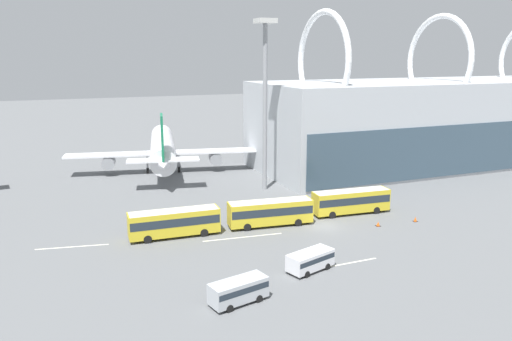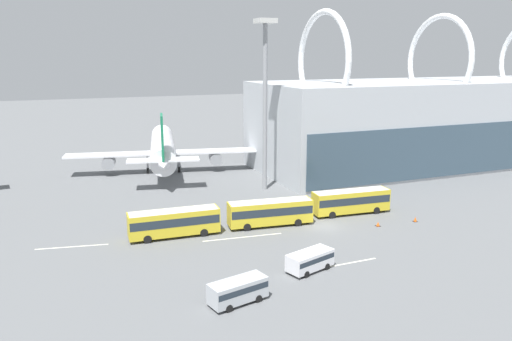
% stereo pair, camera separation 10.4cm
% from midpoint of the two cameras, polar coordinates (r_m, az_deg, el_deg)
% --- Properties ---
extents(ground_plane, '(440.00, 440.00, 0.00)m').
position_cam_midpoint_polar(ground_plane, '(66.85, 7.90, -6.35)').
color(ground_plane, slate).
extents(terminal_building, '(102.08, 25.86, 30.22)m').
position_cam_midpoint_polar(terminal_building, '(120.14, 24.44, 5.60)').
color(terminal_building, '#B2B7BC').
rests_on(terminal_building, ground_plane).
extents(airliner_at_gate_far, '(35.98, 36.12, 12.67)m').
position_cam_midpoint_polar(airliner_at_gate_far, '(97.28, -10.66, 2.49)').
color(airliner_at_gate_far, white).
rests_on(airliner_at_gate_far, ground_plane).
extents(airliner_parked_remote, '(36.87, 37.20, 13.39)m').
position_cam_midpoint_polar(airliner_parked_remote, '(118.42, 12.44, 4.49)').
color(airliner_parked_remote, silver).
rests_on(airliner_parked_remote, ground_plane).
extents(shuttle_bus_0, '(11.32, 3.14, 3.38)m').
position_cam_midpoint_polar(shuttle_bus_0, '(62.87, -9.37, -5.76)').
color(shuttle_bus_0, gold).
rests_on(shuttle_bus_0, ground_plane).
extents(shuttle_bus_1, '(11.42, 3.86, 3.38)m').
position_cam_midpoint_polar(shuttle_bus_1, '(65.98, 1.61, -4.68)').
color(shuttle_bus_1, gold).
rests_on(shuttle_bus_1, ground_plane).
extents(shuttle_bus_2, '(11.38, 3.50, 3.38)m').
position_cam_midpoint_polar(shuttle_bus_2, '(72.15, 10.77, -3.35)').
color(shuttle_bus_2, gold).
rests_on(shuttle_bus_2, ground_plane).
extents(service_van_foreground, '(5.64, 3.60, 2.06)m').
position_cam_midpoint_polar(service_van_foreground, '(53.26, 6.18, -10.07)').
color(service_van_foreground, silver).
rests_on(service_van_foreground, ground_plane).
extents(service_van_crossing, '(5.80, 3.24, 2.20)m').
position_cam_midpoint_polar(service_van_crossing, '(46.58, -2.08, -13.44)').
color(service_van_crossing, '#B2B7BC').
rests_on(service_van_crossing, ground_plane).
extents(floodlight_mast, '(2.97, 2.97, 27.66)m').
position_cam_midpoint_polar(floodlight_mast, '(81.35, 1.01, 9.99)').
color(floodlight_mast, gray).
rests_on(floodlight_mast, ground_plane).
extents(lane_stripe_0, '(8.20, 1.76, 0.01)m').
position_cam_midpoint_polar(lane_stripe_0, '(63.35, -20.31, -8.19)').
color(lane_stripe_0, silver).
rests_on(lane_stripe_0, ground_plane).
extents(lane_stripe_1, '(9.11, 0.35, 0.01)m').
position_cam_midpoint_polar(lane_stripe_1, '(55.54, 9.62, -10.56)').
color(lane_stripe_1, silver).
rests_on(lane_stripe_1, ground_plane).
extents(lane_stripe_2, '(10.10, 1.29, 0.01)m').
position_cam_midpoint_polar(lane_stripe_2, '(62.49, -1.55, -7.63)').
color(lane_stripe_2, silver).
rests_on(lane_stripe_2, ground_plane).
extents(traffic_cone_0, '(0.56, 0.56, 0.66)m').
position_cam_midpoint_polar(traffic_cone_0, '(71.40, 17.71, -5.32)').
color(traffic_cone_0, black).
rests_on(traffic_cone_0, ground_plane).
extents(traffic_cone_1, '(0.61, 0.61, 0.59)m').
position_cam_midpoint_polar(traffic_cone_1, '(68.23, 13.75, -5.95)').
color(traffic_cone_1, black).
rests_on(traffic_cone_1, ground_plane).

